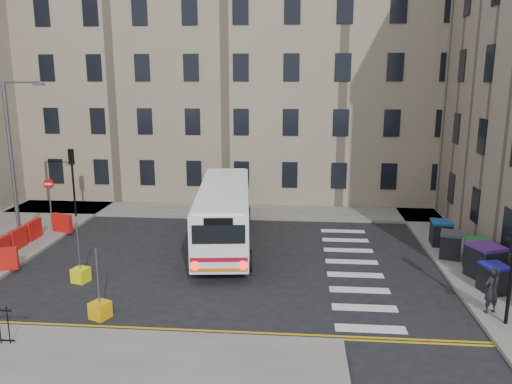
# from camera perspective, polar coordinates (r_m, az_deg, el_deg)

# --- Properties ---
(ground) EXTENTS (120.00, 120.00, 0.00)m
(ground) POSITION_cam_1_polar(r_m,az_deg,el_deg) (23.33, 1.04, -8.03)
(ground) COLOR black
(ground) RESTS_ON ground
(pavement_north) EXTENTS (36.00, 3.20, 0.15)m
(pavement_north) POSITION_cam_1_polar(r_m,az_deg,el_deg) (32.32, -8.59, -2.09)
(pavement_north) COLOR slate
(pavement_north) RESTS_ON ground
(pavement_east) EXTENTS (2.40, 26.00, 0.15)m
(pavement_east) POSITION_cam_1_polar(r_m,az_deg,el_deg) (28.07, 20.36, -5.06)
(pavement_east) COLOR slate
(pavement_east) RESTS_ON ground
(terrace_north) EXTENTS (38.30, 10.80, 17.20)m
(terrace_north) POSITION_cam_1_polar(r_m,az_deg,el_deg) (38.21, -8.09, 13.15)
(terrace_north) COLOR gray
(terrace_north) RESTS_ON ground
(traffic_light_nw) EXTENTS (0.28, 0.22, 4.10)m
(traffic_light_nw) POSITION_cam_1_polar(r_m,az_deg,el_deg) (31.76, -20.24, 2.16)
(traffic_light_nw) COLOR black
(traffic_light_nw) RESTS_ON pavement_west
(streetlamp) EXTENTS (0.50, 0.22, 8.14)m
(streetlamp) POSITION_cam_1_polar(r_m,az_deg,el_deg) (28.08, -26.17, 3.38)
(streetlamp) COLOR #595B5E
(streetlamp) RESTS_ON pavement_west
(no_entry_north) EXTENTS (0.60, 0.08, 3.00)m
(no_entry_north) POSITION_cam_1_polar(r_m,az_deg,el_deg) (30.37, -22.56, -0.02)
(no_entry_north) COLOR #595B5E
(no_entry_north) RESTS_ON pavement_west
(roadworks_barriers) EXTENTS (1.66, 6.26, 1.00)m
(roadworks_barriers) POSITION_cam_1_polar(r_m,az_deg,el_deg) (27.02, -24.90, -4.87)
(roadworks_barriers) COLOR red
(roadworks_barriers) RESTS_ON pavement_west
(bus) EXTENTS (3.63, 11.03, 2.94)m
(bus) POSITION_cam_1_polar(r_m,az_deg,el_deg) (25.45, -3.66, -2.26)
(bus) COLOR white
(bus) RESTS_ON ground
(wheelie_bin_a) EXTENTS (1.11, 1.21, 1.12)m
(wheelie_bin_a) POSITION_cam_1_polar(r_m,az_deg,el_deg) (21.78, 25.52, -8.87)
(wheelie_bin_a) COLOR black
(wheelie_bin_a) RESTS_ON pavement_east
(wheelie_bin_b) EXTENTS (1.54, 1.64, 1.44)m
(wheelie_bin_b) POSITION_cam_1_polar(r_m,az_deg,el_deg) (23.04, 24.70, -7.20)
(wheelie_bin_b) COLOR black
(wheelie_bin_b) RESTS_ON pavement_east
(wheelie_bin_c) EXTENTS (1.27, 1.41, 1.37)m
(wheelie_bin_c) POSITION_cam_1_polar(r_m,az_deg,el_deg) (23.75, 24.04, -6.64)
(wheelie_bin_c) COLOR black
(wheelie_bin_c) RESTS_ON pavement_east
(wheelie_bin_d) EXTENTS (1.25, 1.34, 1.21)m
(wheelie_bin_d) POSITION_cam_1_polar(r_m,az_deg,el_deg) (25.04, 21.36, -5.63)
(wheelie_bin_d) COLOR black
(wheelie_bin_d) RESTS_ON pavement_east
(wheelie_bin_e) EXTENTS (1.05, 1.19, 1.23)m
(wheelie_bin_e) POSITION_cam_1_polar(r_m,az_deg,el_deg) (26.72, 20.38, -4.39)
(wheelie_bin_e) COLOR black
(wheelie_bin_e) RESTS_ON pavement_east
(pedestrian) EXTENTS (0.72, 0.60, 1.68)m
(pedestrian) POSITION_cam_1_polar(r_m,az_deg,el_deg) (19.81, 25.31, -10.13)
(pedestrian) COLOR black
(pedestrian) RESTS_ON pavement_east
(bollard_yellow) EXTENTS (0.75, 0.75, 0.60)m
(bollard_yellow) POSITION_cam_1_polar(r_m,az_deg,el_deg) (22.35, -19.39, -8.93)
(bollard_yellow) COLOR #E6EA0D
(bollard_yellow) RESTS_ON ground
(bollard_chevron) EXTENTS (0.79, 0.79, 0.60)m
(bollard_chevron) POSITION_cam_1_polar(r_m,az_deg,el_deg) (18.97, -17.38, -12.75)
(bollard_chevron) COLOR #E1A50D
(bollard_chevron) RESTS_ON ground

